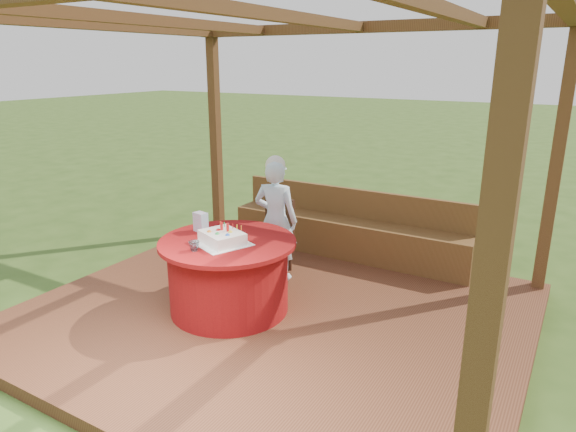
# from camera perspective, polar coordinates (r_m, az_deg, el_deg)

# --- Properties ---
(ground) EXTENTS (60.00, 60.00, 0.00)m
(ground) POSITION_cam_1_polar(r_m,az_deg,el_deg) (5.08, -1.46, -11.57)
(ground) COLOR #2E4B19
(ground) RESTS_ON ground
(deck) EXTENTS (4.50, 4.00, 0.12)m
(deck) POSITION_cam_1_polar(r_m,az_deg,el_deg) (5.05, -1.46, -10.98)
(deck) COLOR brown
(deck) RESTS_ON ground
(pergola) EXTENTS (4.50, 4.00, 2.72)m
(pergola) POSITION_cam_1_polar(r_m,az_deg,el_deg) (4.47, -1.69, 16.70)
(pergola) COLOR brown
(pergola) RESTS_ON deck
(bench) EXTENTS (3.00, 0.42, 0.80)m
(bench) POSITION_cam_1_polar(r_m,az_deg,el_deg) (6.33, 6.75, -2.01)
(bench) COLOR brown
(bench) RESTS_ON deck
(table) EXTENTS (1.28, 1.28, 0.70)m
(table) POSITION_cam_1_polar(r_m,az_deg,el_deg) (4.92, -6.61, -6.50)
(table) COLOR maroon
(table) RESTS_ON deck
(chair) EXTENTS (0.41, 0.41, 0.83)m
(chair) POSITION_cam_1_polar(r_m,az_deg,el_deg) (5.77, -1.49, -1.86)
(chair) COLOR #351D10
(chair) RESTS_ON deck
(elderly_woman) EXTENTS (0.53, 0.39, 1.36)m
(elderly_woman) POSITION_cam_1_polar(r_m,az_deg,el_deg) (5.51, -1.37, -0.20)
(elderly_woman) COLOR #ABDCFF
(elderly_woman) RESTS_ON deck
(birthday_cake) EXTENTS (0.57, 0.57, 0.19)m
(birthday_cake) POSITION_cam_1_polar(r_m,az_deg,el_deg) (4.69, -7.32, -2.41)
(birthday_cake) COLOR white
(birthday_cake) RESTS_ON table
(gift_bag) EXTENTS (0.15, 0.11, 0.19)m
(gift_bag) POSITION_cam_1_polar(r_m,az_deg,el_deg) (5.05, -9.67, -0.67)
(gift_bag) COLOR #DE8FBF
(gift_bag) RESTS_ON table
(drinking_glass) EXTENTS (0.10, 0.10, 0.09)m
(drinking_glass) POSITION_cam_1_polar(r_m,az_deg,el_deg) (4.56, -10.39, -3.30)
(drinking_glass) COLOR silver
(drinking_glass) RESTS_ON table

